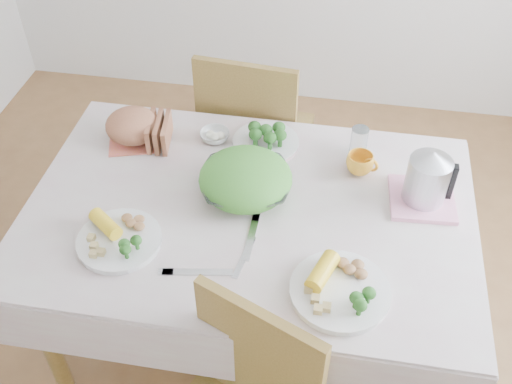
% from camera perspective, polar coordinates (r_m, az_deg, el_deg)
% --- Properties ---
extents(floor, '(3.60, 3.60, 0.00)m').
position_cam_1_polar(floor, '(2.60, -0.52, -13.46)').
color(floor, brown).
rests_on(floor, ground).
extents(dining_table, '(1.40, 0.90, 0.75)m').
position_cam_1_polar(dining_table, '(2.30, -0.58, -8.36)').
color(dining_table, brown).
rests_on(dining_table, floor).
extents(tablecloth, '(1.50, 1.00, 0.01)m').
position_cam_1_polar(tablecloth, '(2.01, -0.66, -1.64)').
color(tablecloth, beige).
rests_on(tablecloth, dining_table).
extents(chair_far, '(0.48, 0.48, 0.98)m').
position_cam_1_polar(chair_far, '(2.77, 0.20, 5.10)').
color(chair_far, brown).
rests_on(chair_far, floor).
extents(salad_bowl, '(0.35, 0.35, 0.07)m').
position_cam_1_polar(salad_bowl, '(2.04, -0.99, 0.71)').
color(salad_bowl, white).
rests_on(salad_bowl, tablecloth).
extents(dinner_plate_left, '(0.37, 0.37, 0.02)m').
position_cam_1_polar(dinner_plate_left, '(1.94, -12.87, -4.55)').
color(dinner_plate_left, white).
rests_on(dinner_plate_left, tablecloth).
extents(dinner_plate_right, '(0.42, 0.42, 0.02)m').
position_cam_1_polar(dinner_plate_right, '(1.78, 7.98, -9.39)').
color(dinner_plate_right, white).
rests_on(dinner_plate_right, tablecloth).
extents(broccoli_plate, '(0.28, 0.28, 0.02)m').
position_cam_1_polar(broccoli_plate, '(2.25, 0.94, 4.69)').
color(broccoli_plate, beige).
rests_on(broccoli_plate, tablecloth).
extents(napkin, '(0.24, 0.24, 0.00)m').
position_cam_1_polar(napkin, '(2.33, -11.44, 4.97)').
color(napkin, '#E06D52').
rests_on(napkin, tablecloth).
extents(bread_loaf, '(0.26, 0.26, 0.12)m').
position_cam_1_polar(bread_loaf, '(2.30, -11.64, 6.06)').
color(bread_loaf, brown).
rests_on(bread_loaf, napkin).
extents(fruit_bowl, '(0.14, 0.14, 0.04)m').
position_cam_1_polar(fruit_bowl, '(2.28, -3.94, 5.35)').
color(fruit_bowl, white).
rests_on(fruit_bowl, tablecloth).
extents(yellow_mug, '(0.13, 0.13, 0.08)m').
position_cam_1_polar(yellow_mug, '(2.15, 9.86, 2.68)').
color(yellow_mug, '#FAAA27').
rests_on(yellow_mug, tablecloth).
extents(glass_tumbler, '(0.06, 0.06, 0.12)m').
position_cam_1_polar(glass_tumbler, '(2.20, 9.77, 4.80)').
color(glass_tumbler, white).
rests_on(glass_tumbler, tablecloth).
extents(pink_tray, '(0.23, 0.23, 0.02)m').
position_cam_1_polar(pink_tray, '(2.10, 15.51, -0.66)').
color(pink_tray, pink).
rests_on(pink_tray, tablecloth).
extents(electric_kettle, '(0.17, 0.17, 0.20)m').
position_cam_1_polar(electric_kettle, '(2.03, 16.10, 1.63)').
color(electric_kettle, '#B2B5BA').
rests_on(electric_kettle, pink_tray).
extents(fork_left, '(0.02, 0.20, 0.00)m').
position_cam_1_polar(fork_left, '(1.92, -0.46, -4.28)').
color(fork_left, silver).
rests_on(fork_left, tablecloth).
extents(fork_right, '(0.05, 0.17, 0.00)m').
position_cam_1_polar(fork_right, '(1.86, -1.19, -6.31)').
color(fork_right, silver).
rests_on(fork_right, tablecloth).
extents(knife, '(0.22, 0.06, 0.00)m').
position_cam_1_polar(knife, '(1.83, -5.59, -7.61)').
color(knife, silver).
rests_on(knife, tablecloth).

